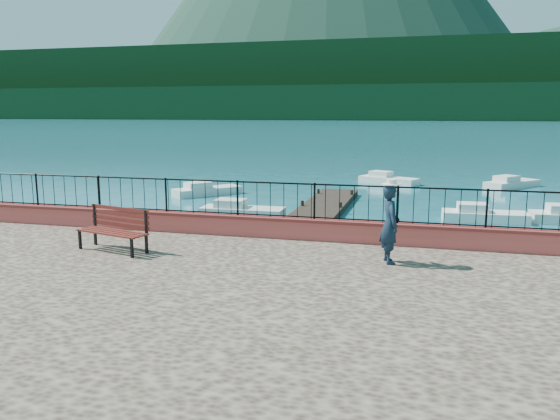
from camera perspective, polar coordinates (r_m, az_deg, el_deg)
The scene contains 14 objects.
ground at distance 11.87m, azimuth 1.40°, elevation -12.87°, with size 2000.00×2000.00×0.00m, color #19596B.
parapet at distance 14.89m, azimuth 4.72°, elevation -2.08°, with size 28.00×0.46×0.58m, color #CB4D49.
railing at distance 14.74m, azimuth 4.76°, elevation 0.82°, with size 27.00×0.05×0.95m, color black.
dock at distance 23.51m, azimuth 3.42°, elevation -0.81°, with size 2.00×16.00×0.30m, color #2D231C.
far_forest at distance 310.67m, azimuth 14.54°, elevation 10.77°, with size 900.00×60.00×18.00m, color black.
foothills at distance 371.04m, azimuth 14.70°, elevation 12.64°, with size 900.00×120.00×44.00m, color black.
park_bench at distance 14.35m, azimuth -16.98°, elevation -2.85°, with size 2.05×1.12×1.09m.
person at distance 12.78m, azimuth 11.42°, elevation -1.45°, with size 0.67×0.44×1.83m, color #102132.
hat at distance 12.62m, azimuth 11.57°, elevation 2.88°, with size 0.44×0.44×0.12m, color white.
boat_0 at distance 24.46m, azimuth -3.94°, elevation 0.21°, with size 3.73×1.30×0.80m, color silver.
boat_1 at distance 24.95m, azimuth 20.61°, elevation -0.23°, with size 3.48×1.30×0.80m, color silver.
boat_3 at distance 31.09m, azimuth -7.58°, elevation 2.31°, with size 3.86×1.30×0.80m, color silver.
boat_4 at distance 36.40m, azimuth 11.29°, elevation 3.35°, with size 3.84×1.30×0.80m, color silver.
boat_5 at distance 36.79m, azimuth 23.10°, elevation 2.80°, with size 4.02×1.30×0.80m, color silver.
Camera 1 is at (2.50, -10.63, 4.67)m, focal length 35.00 mm.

